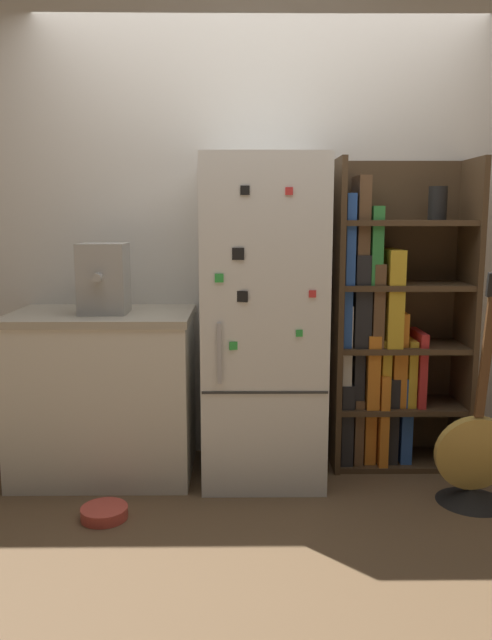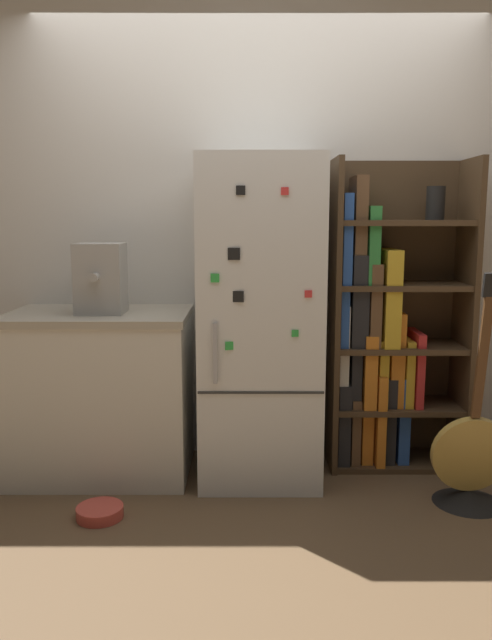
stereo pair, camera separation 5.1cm
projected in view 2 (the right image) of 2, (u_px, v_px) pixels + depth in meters
name	position (u px, v px, depth m)	size (l,w,h in m)	color
ground_plane	(262.00, 481.00, 3.34)	(16.00, 16.00, 0.00)	brown
wall_back	(262.00, 235.00, 3.60)	(8.00, 0.05, 2.60)	silver
refrigerator	(263.00, 321.00, 3.33)	(0.63, 0.67, 1.71)	white
bookshelf	(384.00, 335.00, 3.50)	(0.76, 0.38, 1.71)	#4C3823
kitchen_counter	(105.00, 393.00, 3.42)	(0.96, 0.64, 0.90)	silver
espresso_machine	(104.00, 278.00, 3.28)	(0.24, 0.28, 0.37)	#A5A39E
guitar	(473.00, 471.00, 3.06)	(0.39, 0.35, 1.16)	black
pet_bowl	(103.00, 511.00, 2.94)	(0.22, 0.22, 0.06)	#D84C3F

